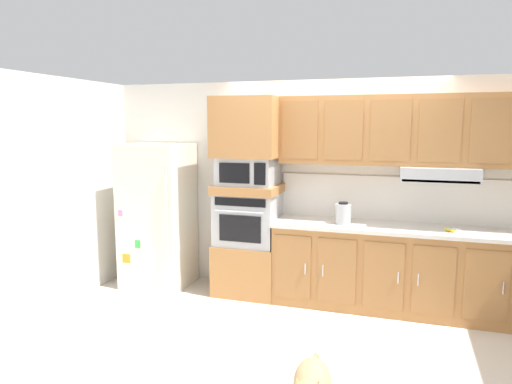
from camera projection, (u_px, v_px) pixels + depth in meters
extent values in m
plane|color=beige|center=(311.00, 328.00, 4.58)|extent=(9.60, 9.60, 0.00)
cube|color=silver|center=(331.00, 188.00, 5.44)|extent=(6.20, 0.12, 2.50)
cube|color=silver|center=(69.00, 191.00, 5.25)|extent=(0.12, 7.10, 2.50)
cube|color=silver|center=(158.00, 215.00, 5.72)|extent=(0.76, 0.70, 1.76)
cylinder|color=silver|center=(167.00, 214.00, 5.26)|extent=(0.02, 0.02, 1.10)
cube|color=white|center=(154.00, 255.00, 5.40)|extent=(0.08, 0.01, 0.15)
cube|color=green|center=(138.00, 244.00, 5.45)|extent=(0.07, 0.01, 0.10)
cube|color=pink|center=(120.00, 213.00, 5.47)|extent=(0.06, 0.01, 0.07)
cube|color=orange|center=(126.00, 258.00, 5.53)|extent=(0.10, 0.01, 0.11)
cube|color=#A8703D|center=(248.00, 268.00, 5.52)|extent=(0.74, 0.62, 0.60)
cube|color=#A8AAAF|center=(248.00, 218.00, 5.43)|extent=(0.70, 0.58, 0.60)
cube|color=black|center=(240.00, 229.00, 5.16)|extent=(0.49, 0.01, 0.30)
cube|color=black|center=(240.00, 202.00, 5.12)|extent=(0.59, 0.01, 0.09)
cylinder|color=#A8AAAF|center=(239.00, 212.00, 5.11)|extent=(0.56, 0.02, 0.02)
cube|color=#A8703D|center=(248.00, 189.00, 5.38)|extent=(0.74, 0.62, 0.10)
cube|color=#A8AAAF|center=(248.00, 171.00, 5.35)|extent=(0.64, 0.53, 0.32)
cube|color=black|center=(234.00, 173.00, 5.11)|extent=(0.35, 0.01, 0.22)
cube|color=black|center=(260.00, 174.00, 5.02)|extent=(0.13, 0.01, 0.24)
cube|color=#A8703D|center=(248.00, 127.00, 5.28)|extent=(0.74, 0.62, 0.68)
cube|color=#A8703D|center=(408.00, 271.00, 4.95)|extent=(2.86, 0.60, 0.88)
cube|color=#9A6738|center=(292.00, 267.00, 5.02)|extent=(0.40, 0.01, 0.70)
cylinder|color=#BCBCC1|center=(305.00, 269.00, 4.96)|extent=(0.01, 0.01, 0.12)
cube|color=#9A6738|center=(337.00, 272.00, 4.88)|extent=(0.40, 0.01, 0.70)
cylinder|color=#BCBCC1|center=(323.00, 271.00, 4.91)|extent=(0.01, 0.01, 0.12)
cube|color=#9A6738|center=(383.00, 276.00, 4.73)|extent=(0.40, 0.01, 0.70)
cylinder|color=#BCBCC1|center=(398.00, 278.00, 4.67)|extent=(0.01, 0.01, 0.12)
cube|color=#9A6738|center=(433.00, 281.00, 4.59)|extent=(0.40, 0.01, 0.70)
cylinder|color=#BCBCC1|center=(418.00, 280.00, 4.61)|extent=(0.01, 0.01, 0.12)
cube|color=#9A6738|center=(486.00, 286.00, 4.44)|extent=(0.40, 0.01, 0.70)
cylinder|color=#BCBCC1|center=(503.00, 288.00, 4.38)|extent=(0.01, 0.01, 0.12)
cube|color=beige|center=(410.00, 229.00, 4.88)|extent=(2.90, 0.64, 0.04)
cube|color=silver|center=(411.00, 200.00, 5.11)|extent=(2.90, 0.02, 0.50)
cube|color=#A8703D|center=(415.00, 130.00, 4.86)|extent=(2.86, 0.34, 0.74)
cube|color=#A8AAAF|center=(439.00, 174.00, 4.77)|extent=(0.76, 0.48, 0.14)
cube|color=black|center=(440.00, 181.00, 4.58)|extent=(0.72, 0.04, 0.02)
cube|color=#9A6738|center=(299.00, 130.00, 5.05)|extent=(0.40, 0.01, 0.63)
cube|color=#9A6738|center=(344.00, 130.00, 4.91)|extent=(0.40, 0.01, 0.63)
cube|color=#9A6738|center=(390.00, 131.00, 4.76)|extent=(0.40, 0.01, 0.63)
cube|color=#9A6738|center=(440.00, 131.00, 4.62)|extent=(0.40, 0.01, 0.63)
cube|color=#9A6738|center=(493.00, 131.00, 4.47)|extent=(0.40, 0.01, 0.63)
cylinder|color=yellow|center=(450.00, 230.00, 4.67)|extent=(0.09, 0.09, 0.03)
cylinder|color=silver|center=(457.00, 229.00, 4.73)|extent=(0.10, 0.08, 0.01)
cylinder|color=#A8AAAF|center=(343.00, 214.00, 5.03)|extent=(0.17, 0.17, 0.22)
cylinder|color=black|center=(343.00, 203.00, 5.01)|extent=(0.10, 0.10, 0.02)
ellipsoid|color=tan|center=(312.00, 380.00, 2.93)|extent=(0.27, 0.44, 0.23)
cone|color=tan|center=(319.00, 384.00, 2.62)|extent=(0.05, 0.05, 0.06)
cone|color=tan|center=(297.00, 381.00, 2.65)|extent=(0.05, 0.05, 0.06)
cylinder|color=tan|center=(316.00, 356.00, 3.19)|extent=(0.04, 0.14, 0.11)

